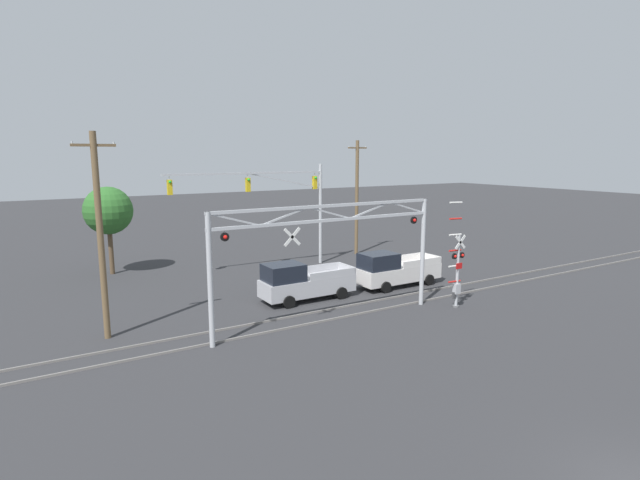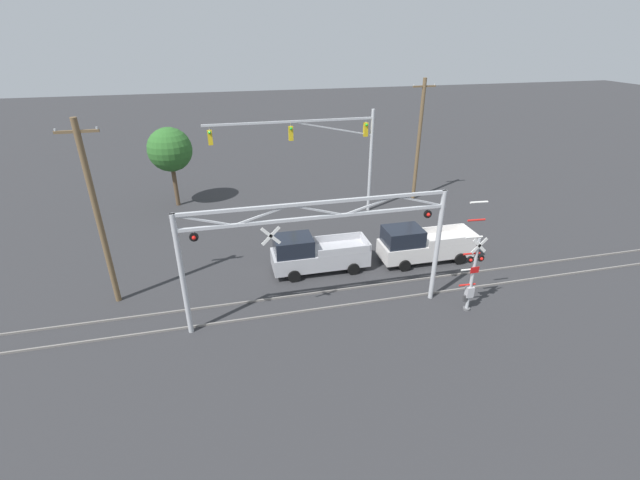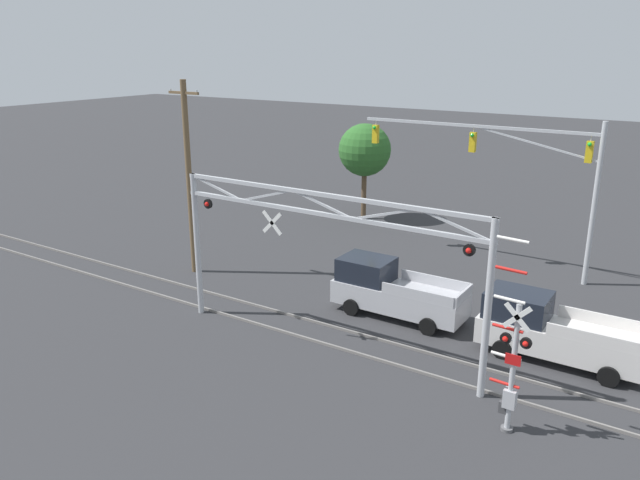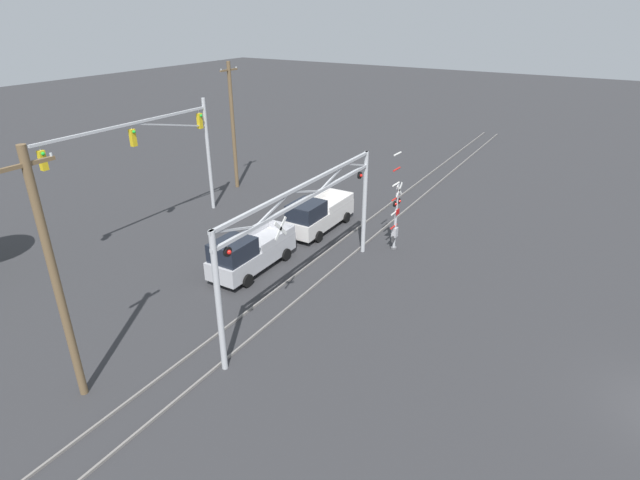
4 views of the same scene
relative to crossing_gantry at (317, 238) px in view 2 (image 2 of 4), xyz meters
The scene contains 10 objects.
rail_track_near 4.11m from the crossing_gantry, 86.90° to the left, with size 80.00×0.08×0.10m, color gray.
rail_track_far 4.44m from the crossing_gantry, 89.49° to the left, with size 80.00×0.08×0.10m, color gray.
crossing_gantry is the anchor object (origin of this frame).
crossing_signal_mast 7.69m from the crossing_gantry, 10.90° to the right, with size 1.22×0.35×5.83m.
traffic_signal_span 12.77m from the crossing_gantry, 72.66° to the left, with size 11.84×0.39×7.57m.
pickup_truck_lead 5.22m from the crossing_gantry, 79.37° to the left, with size 5.52×2.12×2.26m.
pickup_truck_following 8.73m from the crossing_gantry, 27.82° to the left, with size 5.68×2.12×2.26m.
utility_pole_left 10.37m from the crossing_gantry, 160.16° to the left, with size 1.80×0.28×9.25m.
utility_pole_right 17.71m from the crossing_gantry, 50.45° to the left, with size 1.80×0.28×9.38m.
background_tree_beyond_span 18.26m from the crossing_gantry, 114.23° to the left, with size 3.29×3.29×6.10m.
Camera 2 is at (-3.90, -1.78, 12.60)m, focal length 24.00 mm.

